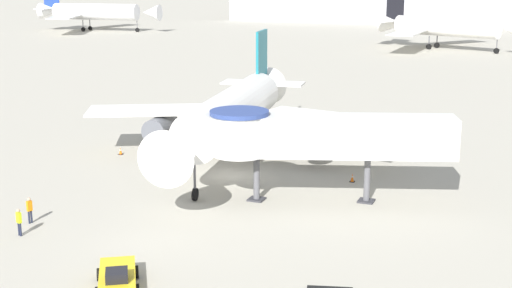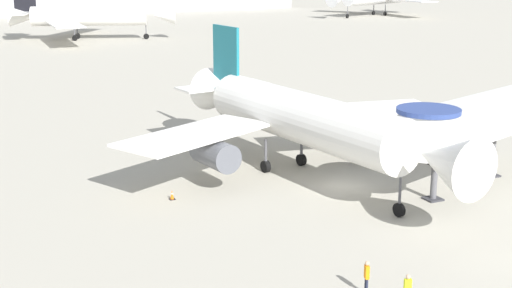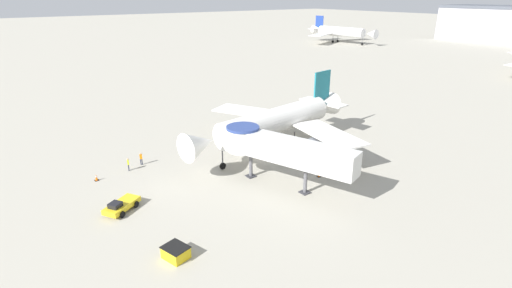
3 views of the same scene
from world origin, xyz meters
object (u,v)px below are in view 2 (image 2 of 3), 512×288
(jet_bridge, at_px, (469,122))
(ground_crew_marshaller, at_px, (367,275))
(main_airplane, at_px, (299,118))
(traffic_cone_port_wing, at_px, (172,195))
(background_jet_black_tail, at_px, (85,16))
(traffic_cone_starboard_wing, at_px, (431,161))

(jet_bridge, xyz_separation_m, ground_crew_marshaller, (-15.50, -11.02, -3.75))
(main_airplane, xyz_separation_m, traffic_cone_port_wing, (-10.31, -1.35, -4.01))
(main_airplane, height_order, background_jet_black_tail, background_jet_black_tail)
(ground_crew_marshaller, bearing_deg, jet_bridge, -37.46)
(main_airplane, distance_m, jet_bridge, 11.93)
(traffic_cone_port_wing, bearing_deg, main_airplane, 7.44)
(main_airplane, distance_m, background_jet_black_tail, 95.99)
(jet_bridge, height_order, traffic_cone_starboard_wing, jet_bridge)
(main_airplane, xyz_separation_m, jet_bridge, (9.26, -7.51, 0.43))
(jet_bridge, bearing_deg, main_airplane, 122.14)
(traffic_cone_starboard_wing, bearing_deg, main_airplane, 169.66)
(traffic_cone_port_wing, distance_m, background_jet_black_tail, 98.47)
(background_jet_black_tail, bearing_deg, traffic_cone_port_wing, -168.73)
(jet_bridge, bearing_deg, traffic_cone_starboard_wing, 56.60)
(main_airplane, relative_size, background_jet_black_tail, 0.88)
(jet_bridge, height_order, traffic_cone_port_wing, jet_bridge)
(main_airplane, height_order, ground_crew_marshaller, main_airplane)
(main_airplane, bearing_deg, background_jet_black_tail, 78.95)
(ground_crew_marshaller, height_order, background_jet_black_tail, background_jet_black_tail)
(ground_crew_marshaller, relative_size, background_jet_black_tail, 0.05)
(traffic_cone_port_wing, height_order, traffic_cone_starboard_wing, traffic_cone_starboard_wing)
(traffic_cone_starboard_wing, bearing_deg, ground_crew_marshaller, -135.64)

